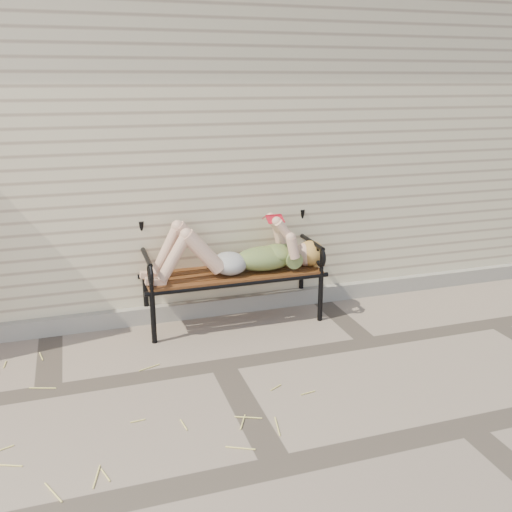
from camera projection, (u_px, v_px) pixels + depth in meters
name	position (u px, v px, depth m)	size (l,w,h in m)	color
ground	(222.00, 365.00, 4.32)	(80.00, 80.00, 0.00)	gray
house_wall	(154.00, 131.00, 6.60)	(8.00, 4.00, 3.00)	beige
foundation_strip	(195.00, 309.00, 5.18)	(8.00, 0.10, 0.15)	gray
garden_bench	(230.00, 253.00, 5.03)	(1.68, 0.67, 1.09)	black
reading_woman	(235.00, 253.00, 4.90)	(1.58, 0.36, 0.50)	#0A3B4A
straw_scatter	(100.00, 421.00, 3.60)	(2.84, 1.57, 0.01)	#E8D771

